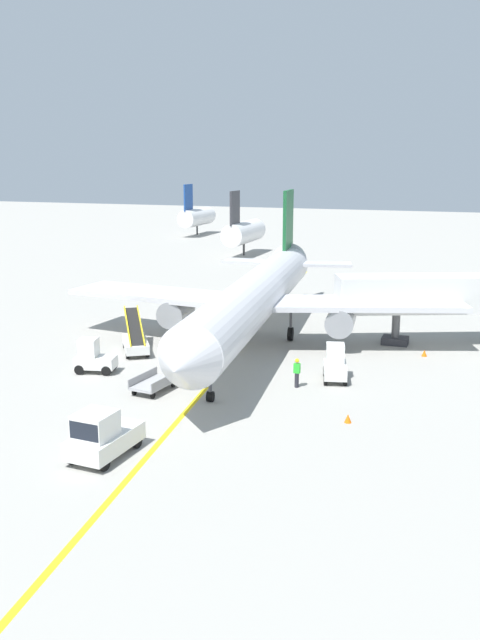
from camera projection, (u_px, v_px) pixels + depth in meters
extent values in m
plane|color=#9E9B93|center=(201.00, 404.00, 35.68)|extent=(300.00, 300.00, 0.00)
cube|color=yellow|center=(217.00, 375.00, 40.60)|extent=(9.70, 79.48, 0.01)
cylinder|color=silver|center=(255.00, 297.00, 46.22)|extent=(6.80, 30.18, 3.30)
cone|color=silver|center=(182.00, 365.00, 30.86)|extent=(3.49, 2.76, 3.23)
cone|color=silver|center=(292.00, 259.00, 61.68)|extent=(3.44, 3.15, 3.14)
cube|color=silver|center=(367.00, 303.00, 46.09)|extent=(13.72, 8.35, 0.36)
cylinder|color=gray|center=(341.00, 320.00, 45.73)|extent=(2.26, 3.40, 1.90)
cube|color=silver|center=(159.00, 294.00, 49.39)|extent=(13.35, 5.57, 0.36)
cylinder|color=gray|center=(176.00, 311.00, 48.31)|extent=(2.26, 3.40, 1.90)
cube|color=#19592D|center=(288.00, 220.00, 58.57)|extent=(0.75, 4.01, 5.20)
cube|color=silver|center=(321.00, 264.00, 58.37)|extent=(5.59, 3.45, 0.24)
cube|color=silver|center=(253.00, 262.00, 59.69)|extent=(5.25, 2.31, 0.24)
cylinder|color=#4C4C51|center=(210.00, 373.00, 35.75)|extent=(0.20, 0.20, 3.12)
cylinder|color=black|center=(210.00, 396.00, 36.04)|extent=(0.41, 0.60, 0.56)
cylinder|color=#4C4C51|center=(291.00, 319.00, 48.07)|extent=(0.20, 0.20, 3.12)
cylinder|color=black|center=(290.00, 334.00, 48.32)|extent=(0.46, 0.99, 0.96)
cylinder|color=#4C4C51|center=(231.00, 316.00, 49.04)|extent=(0.20, 0.20, 3.12)
cylinder|color=black|center=(231.00, 330.00, 49.28)|extent=(0.46, 0.99, 0.96)
cube|color=black|center=(195.00, 346.00, 32.68)|extent=(2.90, 1.32, 0.60)
cube|color=silver|center=(423.00, 293.00, 46.72)|extent=(12.08, 6.99, 2.50)
cylinder|color=#59595B|center=(396.00, 328.00, 47.19)|extent=(0.56, 0.56, 2.35)
cube|color=#333338|center=(395.00, 341.00, 47.40)|extent=(1.80, 1.40, 0.50)
cube|color=silver|center=(105.00, 440.00, 29.32)|extent=(2.13, 3.72, 0.80)
cube|color=silver|center=(95.00, 425.00, 28.54)|extent=(1.62, 1.72, 1.10)
cube|color=black|center=(84.00, 431.00, 27.85)|extent=(1.43, 0.17, 0.77)
cylinder|color=black|center=(104.00, 464.00, 27.98)|extent=(0.26, 0.61, 0.60)
cylinder|color=black|center=(72.00, 457.00, 28.60)|extent=(0.26, 0.61, 0.60)
cylinder|color=black|center=(137.00, 441.00, 30.22)|extent=(0.26, 0.61, 0.60)
cylinder|color=black|center=(107.00, 435.00, 30.85)|extent=(0.26, 0.61, 0.60)
cube|color=silver|center=(335.00, 370.00, 39.40)|extent=(1.84, 2.64, 0.70)
cube|color=silver|center=(335.00, 353.00, 39.60)|extent=(1.27, 1.30, 1.10)
cube|color=black|center=(335.00, 351.00, 40.10)|extent=(0.97, 0.31, 0.77)
cylinder|color=black|center=(325.00, 371.00, 40.35)|extent=(0.36, 0.64, 0.60)
cylinder|color=black|center=(344.00, 372.00, 40.24)|extent=(0.36, 0.64, 0.60)
cylinder|color=black|center=(326.00, 380.00, 38.72)|extent=(0.36, 0.64, 0.60)
cylinder|color=black|center=(345.00, 380.00, 38.61)|extent=(0.36, 0.64, 0.60)
cube|color=silver|center=(96.00, 362.00, 40.95)|extent=(2.63, 1.79, 0.70)
cube|color=silver|center=(88.00, 347.00, 40.79)|extent=(1.28, 1.25, 1.10)
cube|color=black|center=(80.00, 347.00, 40.86)|extent=(0.29, 0.97, 0.77)
cylinder|color=black|center=(80.00, 370.00, 40.60)|extent=(0.63, 0.35, 0.60)
cylinder|color=black|center=(86.00, 364.00, 41.67)|extent=(0.63, 0.35, 0.60)
cylinder|color=black|center=(107.00, 371.00, 40.39)|extent=(0.63, 0.35, 0.60)
cylinder|color=black|center=(112.00, 365.00, 41.46)|extent=(0.63, 0.35, 0.60)
cube|color=silver|center=(136.00, 344.00, 45.23)|extent=(3.34, 4.00, 0.60)
cylinder|color=black|center=(125.00, 344.00, 46.41)|extent=(0.51, 0.62, 0.60)
cylinder|color=black|center=(143.00, 342.00, 46.70)|extent=(0.51, 0.62, 0.60)
cylinder|color=black|center=(128.00, 354.00, 43.89)|extent=(0.51, 0.62, 0.60)
cylinder|color=black|center=(147.00, 353.00, 44.19)|extent=(0.51, 0.62, 0.60)
cube|color=black|center=(134.00, 328.00, 45.58)|extent=(3.50, 4.67, 1.76)
cube|color=yellow|center=(127.00, 326.00, 45.45)|extent=(2.83, 4.24, 1.84)
cube|color=yellow|center=(141.00, 326.00, 45.66)|extent=(2.83, 4.24, 1.84)
cube|color=#A5A5A8|center=(154.00, 384.00, 37.62)|extent=(1.82, 2.96, 0.16)
cube|color=#4C4C51|center=(172.00, 375.00, 39.23)|extent=(0.19, 0.90, 0.08)
cylinder|color=#4C4C51|center=(176.00, 373.00, 39.62)|extent=(0.12, 0.12, 0.05)
cube|color=gray|center=(143.00, 377.00, 37.89)|extent=(0.39, 2.79, 0.50)
cube|color=gray|center=(165.00, 381.00, 37.23)|extent=(0.39, 2.79, 0.50)
cylinder|color=black|center=(156.00, 381.00, 38.85)|extent=(0.16, 0.37, 0.36)
cylinder|color=black|center=(174.00, 384.00, 38.33)|extent=(0.16, 0.37, 0.36)
cylinder|color=black|center=(134.00, 392.00, 37.03)|extent=(0.16, 0.37, 0.36)
cylinder|color=black|center=(153.00, 395.00, 36.50)|extent=(0.16, 0.37, 0.36)
cylinder|color=#26262D|center=(297.00, 380.00, 38.27)|extent=(0.24, 0.24, 0.85)
cube|color=green|center=(297.00, 368.00, 38.11)|extent=(0.36, 0.22, 0.56)
sphere|color=tan|center=(297.00, 362.00, 38.02)|extent=(0.20, 0.20, 0.20)
sphere|color=yellow|center=(297.00, 361.00, 38.01)|extent=(0.24, 0.24, 0.24)
cone|color=orange|center=(348.00, 418.00, 33.14)|extent=(0.36, 0.36, 0.44)
cone|color=orange|center=(424.00, 353.00, 44.42)|extent=(0.36, 0.36, 0.44)
cylinder|color=silver|center=(197.00, 217.00, 116.76)|extent=(3.00, 10.00, 3.00)
cylinder|color=#3F3F3F|center=(197.00, 231.00, 117.29)|extent=(0.30, 0.30, 1.60)
cube|color=navy|center=(188.00, 198.00, 112.75)|extent=(0.24, 3.20, 4.40)
cylinder|color=silver|center=(244.00, 233.00, 91.55)|extent=(3.00, 10.00, 3.00)
cylinder|color=#3F3F3F|center=(244.00, 249.00, 92.08)|extent=(0.30, 0.30, 1.60)
cube|color=#333338|center=(235.00, 208.00, 87.54)|extent=(0.24, 3.20, 4.40)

